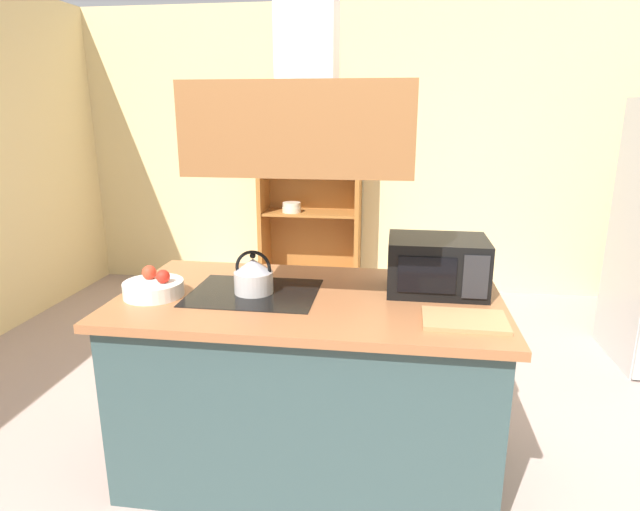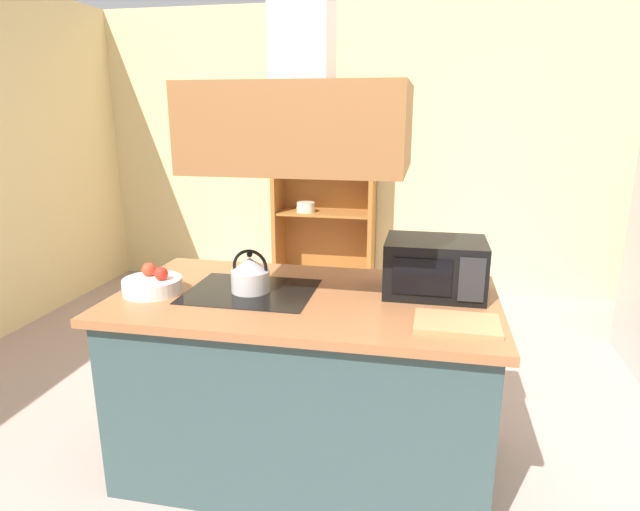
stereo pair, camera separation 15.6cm
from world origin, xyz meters
name	(u,v)px [view 2 (the right image)]	position (x,y,z in m)	size (l,w,h in m)	color
ground_plane	(350,476)	(0.00, 0.00, 0.00)	(7.80, 7.80, 0.00)	#A68F87
wall_back	(398,152)	(0.00, 3.00, 1.35)	(6.00, 0.12, 2.70)	beige
kitchen_island	(306,381)	(-0.24, 0.07, 0.45)	(1.78, 0.97, 0.90)	#314748
range_hood	(304,101)	(-0.24, 0.07, 1.78)	(0.90, 0.70, 1.21)	brown
dish_cabinet	(325,203)	(-0.67, 2.78, 0.87)	(0.96, 0.40, 1.95)	#A0612A
kettle	(250,274)	(-0.50, 0.07, 0.99)	(0.18, 0.18, 0.21)	beige
cutting_board	(457,323)	(0.45, -0.15, 0.91)	(0.34, 0.24, 0.02)	#AF8050
microwave	(435,267)	(0.35, 0.23, 1.03)	(0.46, 0.35, 0.26)	black
fruit_bowl	(153,284)	(-0.95, -0.03, 0.94)	(0.28, 0.28, 0.13)	silver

